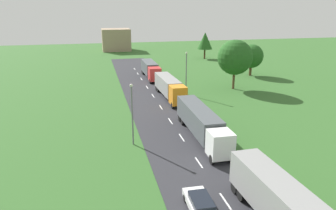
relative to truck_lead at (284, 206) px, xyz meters
name	(u,v)px	position (x,y,z in m)	size (l,w,h in m)	color
road	(199,164)	(-2.49, 11.16, -2.13)	(10.00, 140.00, 0.06)	#2B2B30
lane_marking_centre	(214,185)	(-2.49, 6.92, -2.09)	(0.16, 118.31, 0.01)	white
truck_lead	(284,206)	(0.00, 0.00, 0.00)	(2.84, 12.59, 3.65)	green
truck_second	(201,122)	(-0.16, 17.61, -0.07)	(2.59, 14.60, 3.49)	white
truck_third	(170,87)	(0.10, 35.62, -0.08)	(2.82, 13.07, 3.45)	orange
truck_fourth	(150,69)	(-0.28, 52.62, -0.10)	(2.55, 12.14, 3.46)	red
car_second	(201,204)	(-5.00, 3.42, -1.37)	(1.93, 4.57, 1.38)	white
lamppost_second	(132,111)	(-8.56, 17.58, 1.98)	(0.36, 0.36, 7.35)	slate
lamppost_third	(186,71)	(3.62, 37.38, 2.22)	(0.36, 0.36, 7.81)	slate
tree_pine	(205,41)	(20.81, 76.16, 3.32)	(4.60, 4.60, 8.04)	#513823
tree_ash	(235,57)	(13.89, 39.39, 4.05)	(6.72, 6.72, 9.58)	#513823
tree_lime	(251,56)	(23.02, 50.20, 2.35)	(5.45, 5.45, 7.26)	#513823
distant_building	(116,40)	(-4.33, 101.61, 1.70)	(10.01, 8.88, 7.73)	#9E846B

